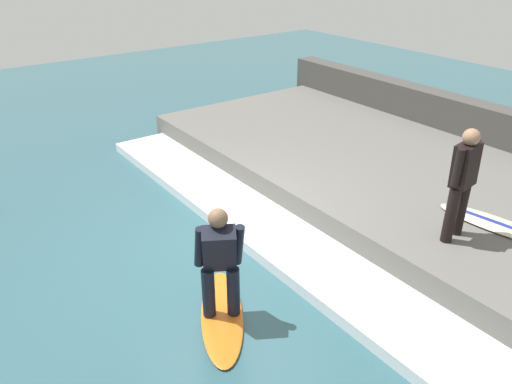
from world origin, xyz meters
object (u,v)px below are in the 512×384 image
at_px(surfboard_riding, 222,315).
at_px(surfboard_waiting_near, 495,224).
at_px(surfer_riding, 220,259).
at_px(surfer_waiting_near, 463,179).

distance_m(surfboard_riding, surfboard_waiting_near, 4.04).
relative_size(surfboard_riding, surfer_riding, 1.21).
distance_m(surfer_riding, surfer_waiting_near, 3.27).
relative_size(surfboard_riding, surfer_waiting_near, 1.13).
relative_size(surfer_riding, surfboard_waiting_near, 0.87).
height_order(surfboard_riding, surfer_waiting_near, surfer_waiting_near).
xyz_separation_m(surfer_riding, surfboard_waiting_near, (3.83, -1.18, -0.32)).
height_order(surfboard_riding, surfer_riding, surfer_riding).
xyz_separation_m(surfboard_riding, surfer_waiting_near, (3.07, -0.99, 1.35)).
height_order(surfer_riding, surfboard_waiting_near, surfer_riding).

